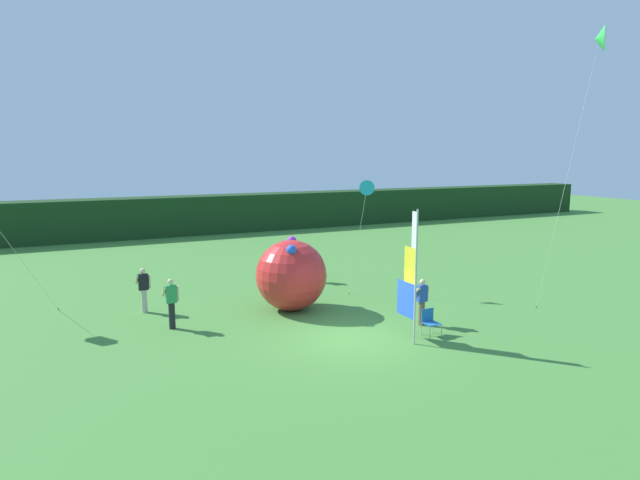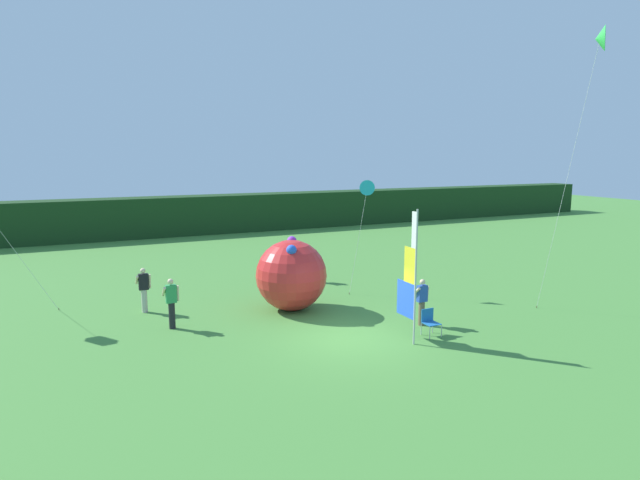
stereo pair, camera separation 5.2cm
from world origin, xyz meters
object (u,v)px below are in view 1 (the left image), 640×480
Objects in this scene: kite_cyan_delta_1 at (367,188)px; kite_green_delta_2 at (599,40)px; person_near_banner at (422,301)px; person_far_left at (171,302)px; folding_chair at (430,320)px; banner_flag at (410,279)px; person_far_right at (144,289)px; person_mid_field at (308,263)px; inflatable_balloon at (291,275)px.

kite_cyan_delta_1 is 10.30m from kite_green_delta_2.
person_near_banner is 11.51m from kite_green_delta_2.
person_far_left reaches higher than folding_chair.
person_far_left is 0.36× the size of kite_cyan_delta_1.
person_far_left is 18.06m from kite_green_delta_2.
banner_flag reaches higher than person_far_right.
kite_green_delta_2 is at bearing -45.45° from kite_cyan_delta_1.
person_mid_field is at bearing 13.85° from person_far_right.
folding_chair is (3.08, -4.75, -0.88)m from inflatable_balloon.
person_far_left reaches higher than person_far_right.
kite_cyan_delta_1 reaches higher than folding_chair.
folding_chair is (0.99, 0.21, -1.58)m from banner_flag.
kite_green_delta_2 reaches higher than inflatable_balloon.
person_mid_field is 4.84m from kite_cyan_delta_1.
folding_chair is at bearing -29.80° from person_far_left.
person_near_banner is 1.14m from folding_chair.
inflatable_balloon is at bearing -121.97° from person_mid_field.
person_near_banner is 6.31m from kite_cyan_delta_1.
kite_green_delta_2 is at bearing 0.87° from banner_flag.
inflatable_balloon reaches higher than folding_chair.
person_far_right is at bearing 103.97° from person_far_left.
folding_chair is at bearing 179.32° from kite_green_delta_2.
inflatable_balloon reaches higher than person_far_right.
inflatable_balloon is 5.73m from folding_chair.
banner_flag is at bearing -108.05° from kite_cyan_delta_1.
person_near_banner is (1.38, 1.21, -1.20)m from banner_flag.
banner_flag is 11.45m from kite_green_delta_2.
banner_flag is at bearing -168.10° from folding_chair.
person_mid_field is at bearing 96.90° from person_near_banner.
person_far_right is at bearing 146.06° from person_near_banner.
person_far_left is 1.03× the size of person_far_right.
person_far_left is 0.17× the size of kite_green_delta_2.
person_near_banner is 0.34× the size of kite_cyan_delta_1.
kite_cyan_delta_1 reaches higher than person_far_right.
kite_cyan_delta_1 is at bearing 71.95° from banner_flag.
banner_flag is at bearing -34.53° from person_far_left.
person_far_right is at bearing 175.14° from kite_cyan_delta_1.
person_far_right reaches higher than folding_chair.
person_near_banner is at bearing -22.89° from person_far_left.
kite_green_delta_2 reaches higher than person_far_left.
banner_flag reaches higher than folding_chair.
inflatable_balloon is (-2.09, 4.96, -0.70)m from banner_flag.
person_mid_field is 4.80m from inflatable_balloon.
person_mid_field is 0.96× the size of person_far_left.
person_near_banner is at bearing -47.23° from inflatable_balloon.
folding_chair is 12.00m from kite_green_delta_2.
folding_chair is at bearing -99.86° from kite_cyan_delta_1.
folding_chair is at bearing -39.50° from person_far_right.
inflatable_balloon is (5.27, -2.13, 0.46)m from person_far_right.
person_far_right reaches higher than person_near_banner.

